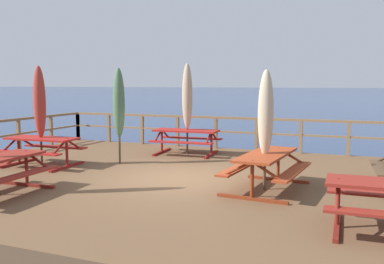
{
  "coord_description": "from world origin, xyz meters",
  "views": [
    {
      "loc": [
        3.93,
        -9.02,
        3.07
      ],
      "look_at": [
        0.0,
        0.72,
        1.87
      ],
      "focal_mm": 39.87,
      "sensor_mm": 36.0,
      "label": 1
    }
  ],
  "objects_px": {
    "picnic_table_mid_right": "(186,136)",
    "patio_umbrella_short_front": "(40,102)",
    "picnic_table_mid_left": "(266,163)",
    "patio_umbrella_short_back": "(266,114)",
    "patio_umbrella_tall_mid_left": "(187,97)",
    "patio_umbrella_tall_front": "(119,103)",
    "picnic_table_front_left": "(42,145)"
  },
  "relations": [
    {
      "from": "patio_umbrella_tall_front",
      "to": "picnic_table_mid_left",
      "type": "bearing_deg",
      "value": -17.02
    },
    {
      "from": "patio_umbrella_tall_mid_left",
      "to": "patio_umbrella_short_back",
      "type": "height_order",
      "value": "patio_umbrella_tall_mid_left"
    },
    {
      "from": "picnic_table_mid_right",
      "to": "patio_umbrella_tall_mid_left",
      "type": "height_order",
      "value": "patio_umbrella_tall_mid_left"
    },
    {
      "from": "picnic_table_mid_right",
      "to": "picnic_table_front_left",
      "type": "height_order",
      "value": "same"
    },
    {
      "from": "picnic_table_mid_right",
      "to": "patio_umbrella_short_front",
      "type": "bearing_deg",
      "value": -132.51
    },
    {
      "from": "patio_umbrella_short_front",
      "to": "patio_umbrella_short_back",
      "type": "height_order",
      "value": "patio_umbrella_short_front"
    },
    {
      "from": "picnic_table_front_left",
      "to": "picnic_table_mid_left",
      "type": "bearing_deg",
      "value": -2.99
    },
    {
      "from": "picnic_table_front_left",
      "to": "patio_umbrella_short_back",
      "type": "relative_size",
      "value": 0.79
    },
    {
      "from": "picnic_table_front_left",
      "to": "patio_umbrella_tall_front",
      "type": "height_order",
      "value": "patio_umbrella_tall_front"
    },
    {
      "from": "patio_umbrella_tall_mid_left",
      "to": "picnic_table_front_left",
      "type": "bearing_deg",
      "value": -131.76
    },
    {
      "from": "picnic_table_mid_right",
      "to": "patio_umbrella_short_back",
      "type": "bearing_deg",
      "value": -47.32
    },
    {
      "from": "patio_umbrella_tall_mid_left",
      "to": "patio_umbrella_tall_front",
      "type": "distance_m",
      "value": 2.46
    },
    {
      "from": "patio_umbrella_tall_front",
      "to": "patio_umbrella_tall_mid_left",
      "type": "bearing_deg",
      "value": 63.8
    },
    {
      "from": "picnic_table_mid_right",
      "to": "picnic_table_mid_left",
      "type": "height_order",
      "value": "same"
    },
    {
      "from": "patio_umbrella_short_back",
      "to": "patio_umbrella_tall_front",
      "type": "distance_m",
      "value": 4.5
    },
    {
      "from": "patio_umbrella_short_front",
      "to": "patio_umbrella_tall_front",
      "type": "distance_m",
      "value": 2.08
    },
    {
      "from": "patio_umbrella_tall_mid_left",
      "to": "patio_umbrella_short_front",
      "type": "relative_size",
      "value": 1.06
    },
    {
      "from": "picnic_table_front_left",
      "to": "picnic_table_mid_left",
      "type": "relative_size",
      "value": 0.86
    },
    {
      "from": "picnic_table_mid_right",
      "to": "patio_umbrella_short_back",
      "type": "relative_size",
      "value": 0.84
    },
    {
      "from": "picnic_table_mid_left",
      "to": "picnic_table_mid_right",
      "type": "bearing_deg",
      "value": 133.0
    },
    {
      "from": "picnic_table_mid_right",
      "to": "picnic_table_mid_left",
      "type": "relative_size",
      "value": 0.91
    },
    {
      "from": "picnic_table_mid_left",
      "to": "patio_umbrella_tall_mid_left",
      "type": "xyz_separation_m",
      "value": [
        -3.25,
        3.53,
        1.23
      ]
    },
    {
      "from": "picnic_table_mid_left",
      "to": "patio_umbrella_tall_front",
      "type": "bearing_deg",
      "value": 162.98
    },
    {
      "from": "picnic_table_mid_right",
      "to": "patio_umbrella_short_front",
      "type": "xyz_separation_m",
      "value": [
        -2.89,
        -3.16,
        1.14
      ]
    },
    {
      "from": "patio_umbrella_tall_mid_left",
      "to": "picnic_table_mid_left",
      "type": "bearing_deg",
      "value": -47.43
    },
    {
      "from": "picnic_table_front_left",
      "to": "patio_umbrella_short_back",
      "type": "bearing_deg",
      "value": -2.98
    },
    {
      "from": "patio_umbrella_short_front",
      "to": "patio_umbrella_short_back",
      "type": "distance_m",
      "value": 6.15
    },
    {
      "from": "picnic_table_mid_left",
      "to": "patio_umbrella_short_back",
      "type": "height_order",
      "value": "patio_umbrella_short_back"
    },
    {
      "from": "picnic_table_mid_left",
      "to": "patio_umbrella_tall_mid_left",
      "type": "height_order",
      "value": "patio_umbrella_tall_mid_left"
    },
    {
      "from": "picnic_table_mid_right",
      "to": "picnic_table_mid_left",
      "type": "distance_m",
      "value": 4.81
    },
    {
      "from": "picnic_table_mid_left",
      "to": "patio_umbrella_short_back",
      "type": "distance_m",
      "value": 1.02
    },
    {
      "from": "picnic_table_front_left",
      "to": "patio_umbrella_tall_mid_left",
      "type": "xyz_separation_m",
      "value": [
        2.87,
        3.21,
        1.23
      ]
    }
  ]
}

